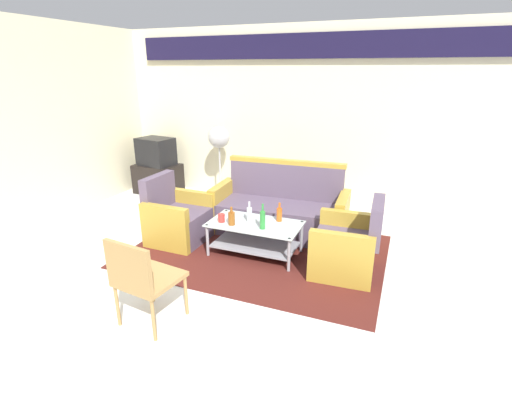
% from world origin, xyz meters
% --- Properties ---
extents(ground_plane, '(14.00, 14.00, 0.00)m').
position_xyz_m(ground_plane, '(0.00, 0.00, 0.00)').
color(ground_plane, white).
extents(wall_back, '(6.52, 0.19, 2.80)m').
position_xyz_m(wall_back, '(0.00, 3.05, 1.48)').
color(wall_back, beige).
rests_on(wall_back, ground).
extents(rug, '(3.02, 2.14, 0.01)m').
position_xyz_m(rug, '(-0.00, 0.98, 0.01)').
color(rug, '#511E19').
rests_on(rug, ground).
extents(couch, '(1.83, 0.82, 0.96)m').
position_xyz_m(couch, '(0.06, 1.65, 0.32)').
color(couch, '#5B4C60').
rests_on(couch, rug).
extents(armchair_left, '(0.71, 0.77, 0.85)m').
position_xyz_m(armchair_left, '(-1.10, 0.91, 0.29)').
color(armchair_left, '#5B4C60').
rests_on(armchair_left, rug).
extents(armchair_right, '(0.73, 0.79, 0.85)m').
position_xyz_m(armchair_right, '(1.09, 0.89, 0.29)').
color(armchair_right, '#5B4C60').
rests_on(armchair_right, rug).
extents(coffee_table, '(1.10, 0.60, 0.40)m').
position_xyz_m(coffee_table, '(-0.01, 0.90, 0.27)').
color(coffee_table, silver).
rests_on(coffee_table, rug).
extents(bottle_green, '(0.06, 0.06, 0.30)m').
position_xyz_m(bottle_green, '(0.14, 0.78, 0.52)').
color(bottle_green, '#2D8C38').
rests_on(bottle_green, coffee_table).
extents(bottle_clear, '(0.06, 0.06, 0.25)m').
position_xyz_m(bottle_clear, '(-0.09, 0.92, 0.51)').
color(bottle_clear, silver).
rests_on(bottle_clear, coffee_table).
extents(bottle_brown, '(0.08, 0.08, 0.22)m').
position_xyz_m(bottle_brown, '(-0.24, 0.75, 0.49)').
color(bottle_brown, brown).
rests_on(bottle_brown, coffee_table).
extents(bottle_orange, '(0.07, 0.07, 0.23)m').
position_xyz_m(bottle_orange, '(0.24, 1.07, 0.50)').
color(bottle_orange, '#D85919').
rests_on(bottle_orange, coffee_table).
extents(cup, '(0.08, 0.08, 0.10)m').
position_xyz_m(cup, '(-0.40, 0.79, 0.46)').
color(cup, red).
rests_on(cup, coffee_table).
extents(tv_stand, '(0.80, 0.50, 0.52)m').
position_xyz_m(tv_stand, '(-2.58, 2.55, 0.26)').
color(tv_stand, black).
rests_on(tv_stand, ground).
extents(television, '(0.66, 0.53, 0.48)m').
position_xyz_m(television, '(-2.58, 2.55, 0.76)').
color(television, black).
rests_on(television, tv_stand).
extents(pedestal_fan, '(0.36, 0.36, 1.27)m').
position_xyz_m(pedestal_fan, '(-1.34, 2.60, 1.01)').
color(pedestal_fan, '#2D2D33').
rests_on(pedestal_fan, ground).
extents(wicker_chair, '(0.54, 0.54, 0.84)m').
position_xyz_m(wicker_chair, '(-0.38, -0.73, 0.49)').
color(wicker_chair, '#AD844C').
rests_on(wicker_chair, ground).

